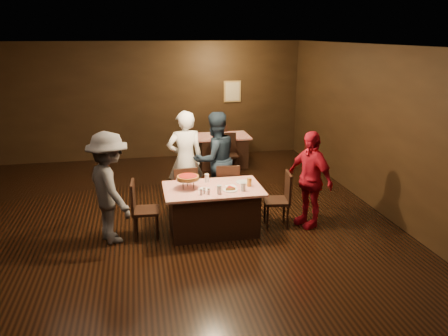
% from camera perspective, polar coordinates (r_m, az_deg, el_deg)
% --- Properties ---
extents(room, '(10.00, 10.04, 3.02)m').
position_cam_1_polar(room, '(6.53, -8.55, 7.76)').
color(room, black).
rests_on(room, ground).
extents(main_table, '(1.60, 1.00, 0.77)m').
position_cam_1_polar(main_table, '(7.28, -1.44, -5.43)').
color(main_table, '#B41E0C').
rests_on(main_table, ground).
extents(back_table, '(1.30, 0.90, 0.77)m').
position_cam_1_polar(back_table, '(10.88, -0.20, 2.30)').
color(back_table, '#B00D0B').
rests_on(back_table, ground).
extents(chair_far_left, '(0.46, 0.46, 0.95)m').
position_cam_1_polar(chair_far_left, '(7.89, -5.25, -2.96)').
color(chair_far_left, black).
rests_on(chair_far_left, ground).
extents(chair_far_right, '(0.48, 0.48, 0.95)m').
position_cam_1_polar(chair_far_right, '(8.01, 0.45, -2.59)').
color(chair_far_right, black).
rests_on(chair_far_right, ground).
extents(chair_end_left, '(0.45, 0.45, 0.95)m').
position_cam_1_polar(chair_end_left, '(7.16, -10.19, -5.34)').
color(chair_end_left, black).
rests_on(chair_end_left, ground).
extents(chair_end_right, '(0.48, 0.48, 0.95)m').
position_cam_1_polar(chair_end_right, '(7.50, 6.88, -4.12)').
color(chair_end_right, black).
rests_on(chair_end_right, ground).
extents(chair_back_near, '(0.45, 0.45, 0.95)m').
position_cam_1_polar(chair_back_near, '(10.19, 0.55, 1.79)').
color(chair_back_near, black).
rests_on(chair_back_near, ground).
extents(chair_back_far, '(0.42, 0.42, 0.95)m').
position_cam_1_polar(chair_back_far, '(11.42, -0.78, 3.50)').
color(chair_back_far, black).
rests_on(chair_back_far, ground).
extents(diner_white_jacket, '(0.71, 0.49, 1.85)m').
position_cam_1_polar(diner_white_jacket, '(8.16, -5.07, 1.07)').
color(diner_white_jacket, white).
rests_on(diner_white_jacket, ground).
extents(diner_navy_hoodie, '(1.06, 0.94, 1.81)m').
position_cam_1_polar(diner_navy_hoodie, '(8.24, -1.16, 1.15)').
color(diner_navy_hoodie, '#162231').
rests_on(diner_navy_hoodie, ground).
extents(diner_grey_knit, '(1.07, 1.32, 1.78)m').
position_cam_1_polar(diner_grey_knit, '(7.01, -14.68, -2.53)').
color(diner_grey_knit, '#4C4B50').
rests_on(diner_grey_knit, ground).
extents(diner_red_shirt, '(0.75, 1.05, 1.66)m').
position_cam_1_polar(diner_red_shirt, '(7.51, 11.12, -1.42)').
color(diner_red_shirt, '#A90F22').
rests_on(diner_red_shirt, ground).
extents(pizza_stand, '(0.38, 0.38, 0.22)m').
position_cam_1_polar(pizza_stand, '(7.08, -4.74, -1.27)').
color(pizza_stand, black).
rests_on(pizza_stand, main_table).
extents(plate_with_slice, '(0.25, 0.25, 0.06)m').
position_cam_1_polar(plate_with_slice, '(7.01, 0.80, -2.74)').
color(plate_with_slice, white).
rests_on(plate_with_slice, main_table).
extents(plate_empty, '(0.25, 0.25, 0.01)m').
position_cam_1_polar(plate_empty, '(7.39, 2.54, -1.85)').
color(plate_empty, white).
rests_on(plate_empty, main_table).
extents(glass_front_left, '(0.08, 0.08, 0.14)m').
position_cam_1_polar(glass_front_left, '(6.85, -0.63, -2.84)').
color(glass_front_left, silver).
rests_on(glass_front_left, main_table).
extents(glass_front_right, '(0.08, 0.08, 0.14)m').
position_cam_1_polar(glass_front_right, '(6.98, 2.53, -2.47)').
color(glass_front_right, silver).
rests_on(glass_front_right, main_table).
extents(glass_amber, '(0.08, 0.08, 0.14)m').
position_cam_1_polar(glass_amber, '(7.19, 3.31, -1.87)').
color(glass_amber, '#BF7F26').
rests_on(glass_amber, main_table).
extents(glass_back, '(0.08, 0.08, 0.14)m').
position_cam_1_polar(glass_back, '(7.39, -2.25, -1.32)').
color(glass_back, silver).
rests_on(glass_back, main_table).
extents(condiments, '(0.17, 0.10, 0.09)m').
position_cam_1_polar(condiments, '(6.84, -2.55, -3.08)').
color(condiments, silver).
rests_on(condiments, main_table).
extents(napkin_center, '(0.19, 0.19, 0.01)m').
position_cam_1_polar(napkin_center, '(7.20, 0.89, -2.40)').
color(napkin_center, white).
rests_on(napkin_center, main_table).
extents(napkin_left, '(0.21, 0.21, 0.01)m').
position_cam_1_polar(napkin_left, '(7.07, -2.60, -2.77)').
color(napkin_left, white).
rests_on(napkin_left, main_table).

